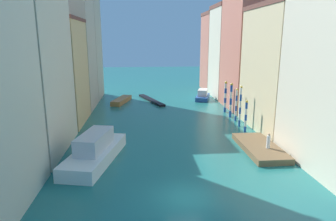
{
  "coord_description": "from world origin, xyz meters",
  "views": [
    {
      "loc": [
        -2.96,
        -18.53,
        10.75
      ],
      "look_at": [
        0.46,
        19.91,
        1.5
      ],
      "focal_mm": 31.88,
      "sensor_mm": 36.0,
      "label": 1
    }
  ],
  "objects_px": {
    "mooring_pole_3": "(231,100)",
    "motorboat_1": "(121,100)",
    "mooring_pole_2": "(236,105)",
    "motorboat_0": "(203,95)",
    "vaporetto_white": "(95,151)",
    "waterfront_dock": "(260,147)",
    "mooring_pole_1": "(240,106)",
    "person_on_dock": "(268,141)",
    "mooring_pole_0": "(246,116)",
    "gondola_black": "(151,100)",
    "mooring_pole_4": "(225,96)"
  },
  "relations": [
    {
      "from": "mooring_pole_2",
      "to": "gondola_black",
      "type": "distance_m",
      "value": 18.13
    },
    {
      "from": "mooring_pole_2",
      "to": "mooring_pole_3",
      "type": "distance_m",
      "value": 2.03
    },
    {
      "from": "mooring_pole_0",
      "to": "motorboat_0",
      "type": "relative_size",
      "value": 0.65
    },
    {
      "from": "mooring_pole_4",
      "to": "person_on_dock",
      "type": "bearing_deg",
      "value": -91.68
    },
    {
      "from": "vaporetto_white",
      "to": "mooring_pole_4",
      "type": "bearing_deg",
      "value": 45.77
    },
    {
      "from": "mooring_pole_1",
      "to": "person_on_dock",
      "type": "bearing_deg",
      "value": -91.44
    },
    {
      "from": "mooring_pole_4",
      "to": "gondola_black",
      "type": "distance_m",
      "value": 14.46
    },
    {
      "from": "waterfront_dock",
      "to": "motorboat_0",
      "type": "bearing_deg",
      "value": 90.95
    },
    {
      "from": "mooring_pole_1",
      "to": "vaporetto_white",
      "type": "bearing_deg",
      "value": -149.9
    },
    {
      "from": "mooring_pole_0",
      "to": "motorboat_1",
      "type": "xyz_separation_m",
      "value": [
        -15.67,
        18.38,
        -1.59
      ]
    },
    {
      "from": "person_on_dock",
      "to": "mooring_pole_0",
      "type": "distance_m",
      "value": 6.88
    },
    {
      "from": "waterfront_dock",
      "to": "mooring_pole_1",
      "type": "distance_m",
      "value": 8.64
    },
    {
      "from": "mooring_pole_2",
      "to": "motorboat_0",
      "type": "height_order",
      "value": "mooring_pole_2"
    },
    {
      "from": "mooring_pole_2",
      "to": "mooring_pole_4",
      "type": "distance_m",
      "value": 5.03
    },
    {
      "from": "mooring_pole_4",
      "to": "motorboat_0",
      "type": "distance_m",
      "value": 10.25
    },
    {
      "from": "person_on_dock",
      "to": "motorboat_0",
      "type": "height_order",
      "value": "person_on_dock"
    },
    {
      "from": "vaporetto_white",
      "to": "mooring_pole_0",
      "type": "bearing_deg",
      "value": 23.57
    },
    {
      "from": "waterfront_dock",
      "to": "gondola_black",
      "type": "height_order",
      "value": "waterfront_dock"
    },
    {
      "from": "mooring_pole_2",
      "to": "motorboat_0",
      "type": "distance_m",
      "value": 15.19
    },
    {
      "from": "mooring_pole_2",
      "to": "gondola_black",
      "type": "xyz_separation_m",
      "value": [
        -10.9,
        14.34,
        -2.08
      ]
    },
    {
      "from": "person_on_dock",
      "to": "mooring_pole_2",
      "type": "xyz_separation_m",
      "value": [
        0.56,
        11.87,
        0.98
      ]
    },
    {
      "from": "mooring_pole_3",
      "to": "motorboat_1",
      "type": "height_order",
      "value": "mooring_pole_3"
    },
    {
      "from": "vaporetto_white",
      "to": "motorboat_0",
      "type": "relative_size",
      "value": 1.63
    },
    {
      "from": "mooring_pole_0",
      "to": "motorboat_1",
      "type": "relative_size",
      "value": 0.57
    },
    {
      "from": "person_on_dock",
      "to": "motorboat_0",
      "type": "bearing_deg",
      "value": 91.81
    },
    {
      "from": "person_on_dock",
      "to": "mooring_pole_1",
      "type": "height_order",
      "value": "mooring_pole_1"
    },
    {
      "from": "person_on_dock",
      "to": "vaporetto_white",
      "type": "distance_m",
      "value": 16.27
    },
    {
      "from": "waterfront_dock",
      "to": "person_on_dock",
      "type": "height_order",
      "value": "person_on_dock"
    },
    {
      "from": "waterfront_dock",
      "to": "mooring_pole_0",
      "type": "relative_size",
      "value": 2.01
    },
    {
      "from": "waterfront_dock",
      "to": "vaporetto_white",
      "type": "distance_m",
      "value": 15.91
    },
    {
      "from": "mooring_pole_4",
      "to": "gondola_black",
      "type": "xyz_separation_m",
      "value": [
        -10.83,
        9.31,
        -2.23
      ]
    },
    {
      "from": "waterfront_dock",
      "to": "gondola_black",
      "type": "relative_size",
      "value": 0.76
    },
    {
      "from": "mooring_pole_1",
      "to": "mooring_pole_3",
      "type": "distance_m",
      "value": 4.64
    },
    {
      "from": "mooring_pole_4",
      "to": "gondola_black",
      "type": "height_order",
      "value": "mooring_pole_4"
    },
    {
      "from": "mooring_pole_1",
      "to": "motorboat_1",
      "type": "bearing_deg",
      "value": 134.59
    },
    {
      "from": "waterfront_dock",
      "to": "mooring_pole_4",
      "type": "distance_m",
      "value": 16.11
    },
    {
      "from": "mooring_pole_3",
      "to": "motorboat_0",
      "type": "distance_m",
      "value": 13.21
    },
    {
      "from": "waterfront_dock",
      "to": "vaporetto_white",
      "type": "bearing_deg",
      "value": -175.4
    },
    {
      "from": "mooring_pole_1",
      "to": "waterfront_dock",
      "type": "bearing_deg",
      "value": -94.5
    },
    {
      "from": "waterfront_dock",
      "to": "mooring_pole_1",
      "type": "xyz_separation_m",
      "value": [
        0.65,
        8.29,
        2.35
      ]
    },
    {
      "from": "mooring_pole_1",
      "to": "mooring_pole_2",
      "type": "distance_m",
      "value": 2.67
    },
    {
      "from": "motorboat_0",
      "to": "mooring_pole_4",
      "type": "bearing_deg",
      "value": -82.34
    },
    {
      "from": "waterfront_dock",
      "to": "vaporetto_white",
      "type": "height_order",
      "value": "vaporetto_white"
    },
    {
      "from": "motorboat_0",
      "to": "mooring_pole_2",
      "type": "bearing_deg",
      "value": -84.63
    },
    {
      "from": "mooring_pole_3",
      "to": "vaporetto_white",
      "type": "bearing_deg",
      "value": -139.62
    },
    {
      "from": "waterfront_dock",
      "to": "mooring_pole_2",
      "type": "xyz_separation_m",
      "value": [
        0.98,
        10.91,
        1.96
      ]
    },
    {
      "from": "vaporetto_white",
      "to": "mooring_pole_3",
      "type": "bearing_deg",
      "value": 40.38
    },
    {
      "from": "mooring_pole_1",
      "to": "motorboat_0",
      "type": "bearing_deg",
      "value": 93.51
    },
    {
      "from": "waterfront_dock",
      "to": "mooring_pole_1",
      "type": "height_order",
      "value": "mooring_pole_1"
    },
    {
      "from": "person_on_dock",
      "to": "mooring_pole_3",
      "type": "relative_size",
      "value": 0.31
    }
  ]
}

